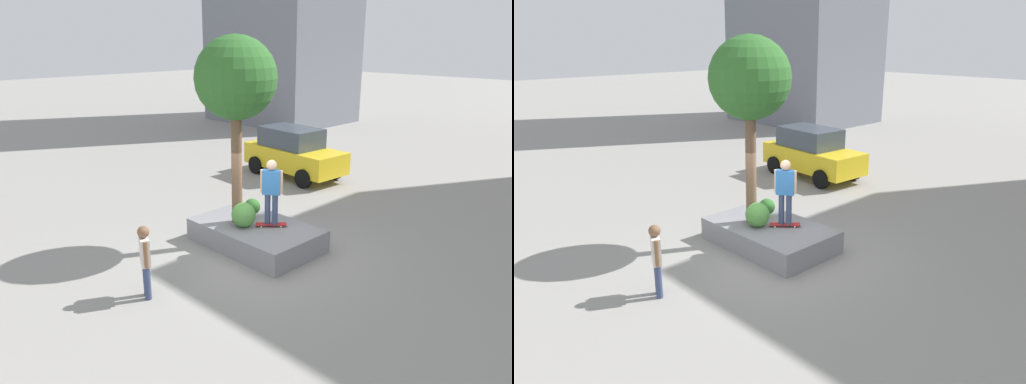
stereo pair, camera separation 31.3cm
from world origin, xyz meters
TOP-DOWN VIEW (x-y plane):
  - ground_plane at (0.00, 0.00)m, footprint 120.00×120.00m
  - planter_ledge at (-0.56, 0.19)m, footprint 3.31×2.07m
  - plaza_tree at (-1.04, -0.03)m, footprint 2.07×2.07m
  - boxwood_shrub at (-0.69, -0.13)m, footprint 0.64×0.64m
  - hedge_clump at (-1.18, 0.65)m, footprint 0.45×0.45m
  - skateboard at (-0.18, 0.37)m, footprint 0.71×0.72m
  - skateboarder at (-0.18, 0.37)m, footprint 0.50×0.42m
  - taxi_cab at (-4.33, 6.01)m, footprint 4.27×2.18m
  - pedestrian_crossing at (-0.26, -3.36)m, footprint 0.51×0.36m

SIDE VIEW (x-z plane):
  - ground_plane at x=0.00m, z-range 0.00..0.00m
  - planter_ledge at x=-0.56m, z-range 0.00..0.60m
  - skateboard at x=-0.18m, z-range 0.62..0.69m
  - hedge_clump at x=-1.18m, z-range 0.60..1.05m
  - boxwood_shrub at x=-0.69m, z-range 0.60..1.24m
  - pedestrian_crossing at x=-0.26m, z-range 0.13..1.75m
  - taxi_cab at x=-4.33m, z-range 0.02..1.95m
  - skateboarder at x=-0.18m, z-range 0.80..2.51m
  - plaza_tree at x=-1.04m, z-range 1.90..6.70m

